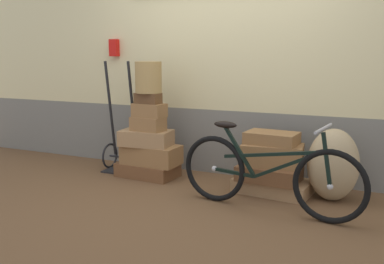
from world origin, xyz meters
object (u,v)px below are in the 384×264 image
object	(u,v)px
suitcase_5	(148,98)
burlap_sack	(333,165)
suitcase_0	(148,170)
suitcase_7	(269,173)
suitcase_8	(272,155)
suitcase_2	(146,138)
luggage_trolley	(122,146)
suitcase_9	(272,138)
suitcase_3	(148,124)
suitcase_6	(273,186)
wicker_basket	(148,77)
bicycle	(267,174)
suitcase_1	(151,155)
suitcase_4	(149,110)

from	to	relation	value
suitcase_5	burlap_sack	size ratio (longest dim) A/B	0.40
suitcase_0	suitcase_5	distance (m)	0.80
burlap_sack	suitcase_7	bearing A→B (deg)	-173.59
burlap_sack	suitcase_8	bearing A→B (deg)	-175.84
suitcase_2	luggage_trolley	size ratio (longest dim) A/B	0.43
suitcase_5	burlap_sack	world-z (taller)	suitcase_5
suitcase_9	burlap_sack	xyz separation A→B (m)	(0.57, 0.01, -0.21)
suitcase_3	burlap_sack	bearing A→B (deg)	8.22
suitcase_5	luggage_trolley	size ratio (longest dim) A/B	0.22
suitcase_5	suitcase_6	xyz separation A→B (m)	(1.36, 0.04, -0.80)
suitcase_2	suitcase_3	bearing A→B (deg)	-26.85
suitcase_3	wicker_basket	distance (m)	0.50
suitcase_9	wicker_basket	bearing A→B (deg)	-174.34
suitcase_2	suitcase_6	distance (m)	1.44
wicker_basket	bicycle	bearing A→B (deg)	-18.97
suitcase_9	wicker_basket	xyz separation A→B (m)	(-1.34, -0.03, 0.55)
suitcase_9	wicker_basket	size ratio (longest dim) A/B	1.46
suitcase_0	luggage_trolley	size ratio (longest dim) A/B	0.51
suitcase_1	suitcase_4	distance (m)	0.49
suitcase_0	suitcase_3	bearing A→B (deg)	-42.59
suitcase_7	suitcase_8	world-z (taller)	suitcase_8
suitcase_0	luggage_trolley	bearing A→B (deg)	168.81
suitcase_5	suitcase_7	xyz separation A→B (m)	(1.34, -0.01, -0.66)
suitcase_4	suitcase_8	size ratio (longest dim) A/B	0.60
suitcase_2	bicycle	world-z (taller)	bicycle
suitcase_1	suitcase_0	bearing A→B (deg)	172.86
suitcase_6	suitcase_9	xyz separation A→B (m)	(-0.03, 0.00, 0.47)
suitcase_3	suitcase_6	size ratio (longest dim) A/B	0.49
suitcase_1	suitcase_3	xyz separation A→B (m)	(-0.01, -0.03, 0.34)
suitcase_4	suitcase_6	size ratio (longest dim) A/B	0.47
suitcase_6	suitcase_4	bearing A→B (deg)	-172.52
wicker_basket	suitcase_7	bearing A→B (deg)	-1.17
suitcase_4	wicker_basket	xyz separation A→B (m)	(-0.01, 0.02, 0.35)
suitcase_2	suitcase_0	bearing A→B (deg)	97.45
suitcase_4	suitcase_8	distance (m)	1.39
suitcase_6	bicycle	world-z (taller)	bicycle
suitcase_0	suitcase_3	xyz separation A→B (m)	(0.04, -0.04, 0.52)
suitcase_2	suitcase_4	xyz separation A→B (m)	(0.04, -0.00, 0.30)
suitcase_0	suitcase_7	size ratio (longest dim) A/B	1.13
suitcase_0	suitcase_6	world-z (taller)	suitcase_0
suitcase_2	suitcase_9	size ratio (longest dim) A/B	1.12
suitcase_0	suitcase_6	distance (m)	1.40
suitcase_3	suitcase_8	size ratio (longest dim) A/B	0.62
suitcase_5	suitcase_7	size ratio (longest dim) A/B	0.47
suitcase_3	bicycle	bearing A→B (deg)	-11.72
suitcase_2	luggage_trolley	world-z (taller)	luggage_trolley
suitcase_4	burlap_sack	size ratio (longest dim) A/B	0.51
suitcase_9	bicycle	distance (m)	0.57
suitcase_2	wicker_basket	xyz separation A→B (m)	(0.03, 0.01, 0.65)
suitcase_2	suitcase_4	world-z (taller)	suitcase_4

